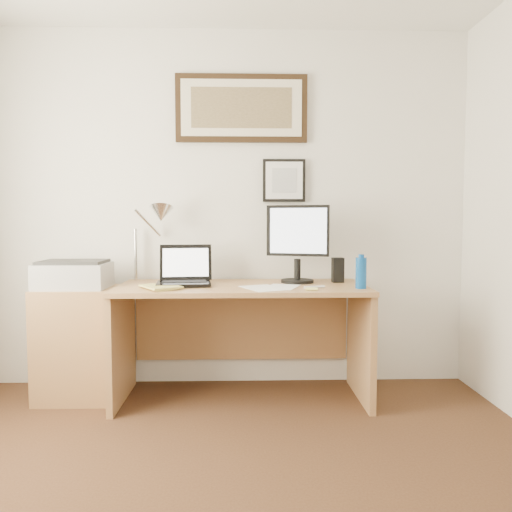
{
  "coord_description": "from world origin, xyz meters",
  "views": [
    {
      "loc": [
        0.15,
        -1.57,
        1.16
      ],
      "look_at": [
        0.24,
        1.43,
        0.95
      ],
      "focal_mm": 35.0,
      "sensor_mm": 36.0,
      "label": 1
    }
  ],
  "objects_px": {
    "book": "(146,288)",
    "lcd_monitor": "(298,240)",
    "side_cabinet": "(79,343)",
    "water_bottle": "(361,273)",
    "printer": "(74,274)",
    "laptop": "(184,276)",
    "desk": "(242,319)"
  },
  "relations": [
    {
      "from": "book",
      "to": "lcd_monitor",
      "type": "relative_size",
      "value": 0.49
    },
    {
      "from": "side_cabinet",
      "to": "water_bottle",
      "type": "height_order",
      "value": "water_bottle"
    },
    {
      "from": "printer",
      "to": "book",
      "type": "bearing_deg",
      "value": -25.83
    },
    {
      "from": "water_bottle",
      "to": "printer",
      "type": "relative_size",
      "value": 0.43
    },
    {
      "from": "printer",
      "to": "water_bottle",
      "type": "bearing_deg",
      "value": -7.02
    },
    {
      "from": "water_bottle",
      "to": "book",
      "type": "xyz_separation_m",
      "value": [
        -1.31,
        -0.02,
        -0.09
      ]
    },
    {
      "from": "water_bottle",
      "to": "laptop",
      "type": "relative_size",
      "value": 0.53
    },
    {
      "from": "water_bottle",
      "to": "desk",
      "type": "relative_size",
      "value": 0.12
    },
    {
      "from": "book",
      "to": "desk",
      "type": "distance_m",
      "value": 0.69
    },
    {
      "from": "laptop",
      "to": "lcd_monitor",
      "type": "distance_m",
      "value": 0.79
    },
    {
      "from": "water_bottle",
      "to": "desk",
      "type": "distance_m",
      "value": 0.84
    },
    {
      "from": "water_bottle",
      "to": "desk",
      "type": "xyz_separation_m",
      "value": [
        -0.73,
        0.26,
        -0.33
      ]
    },
    {
      "from": "side_cabinet",
      "to": "desk",
      "type": "distance_m",
      "value": 1.08
    },
    {
      "from": "laptop",
      "to": "printer",
      "type": "relative_size",
      "value": 0.82
    },
    {
      "from": "side_cabinet",
      "to": "lcd_monitor",
      "type": "height_order",
      "value": "lcd_monitor"
    },
    {
      "from": "desk",
      "to": "lcd_monitor",
      "type": "relative_size",
      "value": 3.08
    },
    {
      "from": "side_cabinet",
      "to": "desk",
      "type": "relative_size",
      "value": 0.46
    },
    {
      "from": "desk",
      "to": "laptop",
      "type": "xyz_separation_m",
      "value": [
        -0.37,
        -0.06,
        0.29
      ]
    },
    {
      "from": "book",
      "to": "desk",
      "type": "bearing_deg",
      "value": 26.24
    },
    {
      "from": "side_cabinet",
      "to": "laptop",
      "type": "relative_size",
      "value": 2.01
    },
    {
      "from": "side_cabinet",
      "to": "water_bottle",
      "type": "distance_m",
      "value": 1.88
    },
    {
      "from": "side_cabinet",
      "to": "lcd_monitor",
      "type": "xyz_separation_m",
      "value": [
        1.44,
        0.07,
        0.68
      ]
    },
    {
      "from": "laptop",
      "to": "lcd_monitor",
      "type": "bearing_deg",
      "value": 6.86
    },
    {
      "from": "lcd_monitor",
      "to": "printer",
      "type": "xyz_separation_m",
      "value": [
        -1.47,
        -0.07,
        -0.22
      ]
    },
    {
      "from": "lcd_monitor",
      "to": "water_bottle",
      "type": "bearing_deg",
      "value": -39.41
    },
    {
      "from": "printer",
      "to": "side_cabinet",
      "type": "bearing_deg",
      "value": 0.23
    },
    {
      "from": "desk",
      "to": "lcd_monitor",
      "type": "height_order",
      "value": "lcd_monitor"
    },
    {
      "from": "desk",
      "to": "lcd_monitor",
      "type": "bearing_deg",
      "value": 5.3
    },
    {
      "from": "lcd_monitor",
      "to": "laptop",
      "type": "bearing_deg",
      "value": -173.14
    },
    {
      "from": "book",
      "to": "lcd_monitor",
      "type": "height_order",
      "value": "lcd_monitor"
    },
    {
      "from": "laptop",
      "to": "water_bottle",
      "type": "bearing_deg",
      "value": -10.5
    },
    {
      "from": "book",
      "to": "desk",
      "type": "relative_size",
      "value": 0.16
    }
  ]
}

